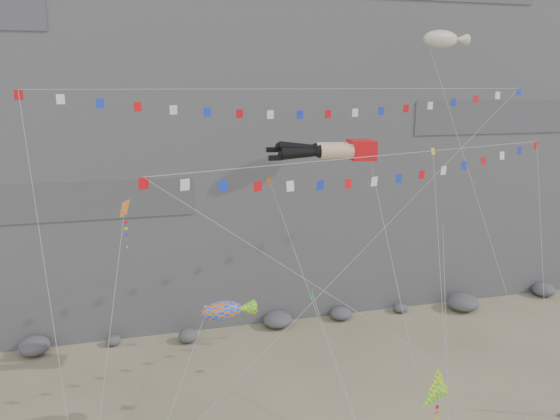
# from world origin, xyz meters

# --- Properties ---
(cliff) EXTENTS (80.00, 28.00, 50.00)m
(cliff) POSITION_xyz_m (0.00, 32.00, 25.00)
(cliff) COLOR slate
(cliff) RESTS_ON ground
(talus_boulders) EXTENTS (60.00, 3.00, 1.20)m
(talus_boulders) POSITION_xyz_m (0.00, 17.00, 0.60)
(talus_boulders) COLOR #59595D
(talus_boulders) RESTS_ON ground
(legs_kite) EXTENTS (7.13, 15.42, 21.65)m
(legs_kite) POSITION_xyz_m (0.98, 6.66, 16.80)
(legs_kite) COLOR red
(legs_kite) RESTS_ON ground
(flag_banner_upper) EXTENTS (35.47, 14.39, 28.23)m
(flag_banner_upper) POSITION_xyz_m (0.36, 8.75, 20.66)
(flag_banner_upper) COLOR red
(flag_banner_upper) RESTS_ON ground
(flag_banner_lower) EXTENTS (27.93, 9.27, 19.91)m
(flag_banner_lower) POSITION_xyz_m (2.83, 2.43, 16.93)
(flag_banner_lower) COLOR red
(flag_banner_lower) RESTS_ON ground
(harlequin_kite) EXTENTS (3.54, 7.33, 16.31)m
(harlequin_kite) POSITION_xyz_m (-12.10, 1.65, 14.71)
(harlequin_kite) COLOR red
(harlequin_kite) RESTS_ON ground
(fish_windsock) EXTENTS (7.53, 6.54, 11.43)m
(fish_windsock) POSITION_xyz_m (-7.11, 2.66, 8.22)
(fish_windsock) COLOR orange
(fish_windsock) RESTS_ON ground
(delta_kite) EXTENTS (2.53, 3.47, 7.25)m
(delta_kite) POSITION_xyz_m (2.91, -4.33, 5.66)
(delta_kite) COLOR yellow
(delta_kite) RESTS_ON ground
(blimp_windsock) EXTENTS (4.43, 16.09, 28.48)m
(blimp_windsock) POSITION_xyz_m (11.53, 12.01, 24.28)
(blimp_windsock) COLOR beige
(blimp_windsock) RESTS_ON ground
(small_kite_a) EXTENTS (2.86, 15.96, 21.30)m
(small_kite_a) POSITION_xyz_m (-2.68, 8.20, 14.21)
(small_kite_a) COLOR orange
(small_kite_a) RESTS_ON ground
(small_kite_b) EXTENTS (5.75, 11.36, 16.83)m
(small_kite_b) POSITION_xyz_m (7.85, 4.14, 11.65)
(small_kite_b) COLOR purple
(small_kite_b) RESTS_ON ground
(small_kite_c) EXTENTS (1.60, 10.86, 13.34)m
(small_kite_c) POSITION_xyz_m (-1.56, 2.60, 8.50)
(small_kite_c) COLOR #169236
(small_kite_c) RESTS_ON ground
(small_kite_d) EXTENTS (6.16, 14.08, 21.87)m
(small_kite_d) POSITION_xyz_m (8.77, 7.41, 15.95)
(small_kite_d) COLOR yellow
(small_kite_d) RESTS_ON ground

